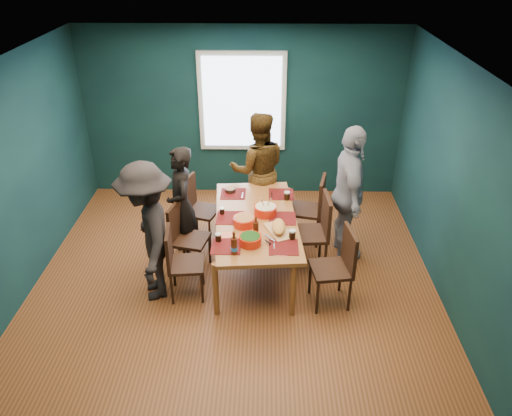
{
  "coord_description": "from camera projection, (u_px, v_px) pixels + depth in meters",
  "views": [
    {
      "loc": [
        0.38,
        -5.04,
        3.9
      ],
      "look_at": [
        0.26,
        0.27,
        0.91
      ],
      "focal_mm": 35.0,
      "sensor_mm": 36.0,
      "label": 1
    }
  ],
  "objects": [
    {
      "name": "person_near_left",
      "position": [
        148.0,
        233.0,
        5.7
      ],
      "size": [
        0.91,
        1.24,
        1.72
      ],
      "primitive_type": "imported",
      "rotation": [
        0.0,
        0.0,
        4.98
      ],
      "color": "black",
      "rests_on": "floor"
    },
    {
      "name": "beer_bottle_b",
      "position": [
        256.0,
        228.0,
        5.8
      ],
      "size": [
        0.07,
        0.07,
        0.25
      ],
      "color": "#41180B",
      "rests_on": "dining_table"
    },
    {
      "name": "napkin_a",
      "position": [
        288.0,
        218.0,
        6.21
      ],
      "size": [
        0.18,
        0.18,
        0.0
      ],
      "primitive_type": "cube",
      "rotation": [
        0.0,
        0.0,
        -0.23
      ],
      "color": "#DF725D",
      "rests_on": "dining_table"
    },
    {
      "name": "chair_right_mid",
      "position": [
        317.0,
        227.0,
        6.31
      ],
      "size": [
        0.49,
        0.49,
        1.03
      ],
      "rotation": [
        0.0,
        0.0,
        0.07
      ],
      "color": "black",
      "rests_on": "floor"
    },
    {
      "name": "cola_glass_c",
      "position": [
        287.0,
        195.0,
        6.6
      ],
      "size": [
        0.08,
        0.08,
        0.11
      ],
      "color": "black",
      "rests_on": "dining_table"
    },
    {
      "name": "chair_left_near",
      "position": [
        178.0,
        258.0,
        5.83
      ],
      "size": [
        0.45,
        0.45,
        0.91
      ],
      "rotation": [
        0.0,
        0.0,
        0.1
      ],
      "color": "black",
      "rests_on": "floor"
    },
    {
      "name": "beer_bottle_a",
      "position": [
        234.0,
        246.0,
        5.47
      ],
      "size": [
        0.08,
        0.08,
        0.28
      ],
      "color": "#41180B",
      "rests_on": "dining_table"
    },
    {
      "name": "chair_left_mid",
      "position": [
        184.0,
        233.0,
        6.29
      ],
      "size": [
        0.5,
        0.5,
        0.93
      ],
      "rotation": [
        0.0,
        0.0,
        -0.22
      ],
      "color": "black",
      "rests_on": "floor"
    },
    {
      "name": "napkin_b",
      "position": [
        227.0,
        235.0,
        5.85
      ],
      "size": [
        0.17,
        0.17,
        0.0
      ],
      "primitive_type": "cube",
      "rotation": [
        0.0,
        0.0,
        0.29
      ],
      "color": "#DF725D",
      "rests_on": "dining_table"
    },
    {
      "name": "bowl_herbs",
      "position": [
        250.0,
        240.0,
        5.66
      ],
      "size": [
        0.26,
        0.26,
        0.11
      ],
      "color": "red",
      "rests_on": "dining_table"
    },
    {
      "name": "bowl_salad",
      "position": [
        244.0,
        221.0,
        6.02
      ],
      "size": [
        0.27,
        0.27,
        0.11
      ],
      "color": "red",
      "rests_on": "dining_table"
    },
    {
      "name": "cola_glass_a",
      "position": [
        218.0,
        237.0,
        5.72
      ],
      "size": [
        0.07,
        0.07,
        0.1
      ],
      "color": "black",
      "rests_on": "dining_table"
    },
    {
      "name": "person_right",
      "position": [
        349.0,
        194.0,
        6.41
      ],
      "size": [
        0.48,
        1.08,
        1.82
      ],
      "primitive_type": "imported",
      "rotation": [
        0.0,
        0.0,
        1.61
      ],
      "color": "white",
      "rests_on": "floor"
    },
    {
      "name": "cola_glass_b",
      "position": [
        292.0,
        234.0,
        5.76
      ],
      "size": [
        0.08,
        0.08,
        0.11
      ],
      "color": "black",
      "rests_on": "dining_table"
    },
    {
      "name": "chair_right_far",
      "position": [
        313.0,
        205.0,
        6.88
      ],
      "size": [
        0.52,
        0.52,
        0.97
      ],
      "rotation": [
        0.0,
        0.0,
        -0.21
      ],
      "color": "black",
      "rests_on": "floor"
    },
    {
      "name": "chair_left_far",
      "position": [
        196.0,
        204.0,
        6.92
      ],
      "size": [
        0.53,
        0.53,
        0.94
      ],
      "rotation": [
        0.0,
        0.0,
        -0.3
      ],
      "color": "black",
      "rests_on": "floor"
    },
    {
      "name": "room",
      "position": [
        234.0,
        174.0,
        5.87
      ],
      "size": [
        5.01,
        5.01,
        2.71
      ],
      "color": "brown",
      "rests_on": "ground"
    },
    {
      "name": "dining_table",
      "position": [
        256.0,
        223.0,
        6.23
      ],
      "size": [
        1.14,
        2.05,
        0.75
      ],
      "rotation": [
        0.0,
        0.0,
        0.08
      ],
      "color": "#9D582F",
      "rests_on": "floor"
    },
    {
      "name": "small_bowl",
      "position": [
        230.0,
        190.0,
        6.8
      ],
      "size": [
        0.14,
        0.14,
        0.06
      ],
      "color": "black",
      "rests_on": "dining_table"
    },
    {
      "name": "person_far_left",
      "position": [
        182.0,
        205.0,
        6.43
      ],
      "size": [
        0.51,
        0.65,
        1.57
      ],
      "primitive_type": "imported",
      "rotation": [
        0.0,
        0.0,
        4.98
      ],
      "color": "black",
      "rests_on": "floor"
    },
    {
      "name": "cutting_board",
      "position": [
        279.0,
        228.0,
        5.9
      ],
      "size": [
        0.38,
        0.56,
        0.12
      ],
      "rotation": [
        0.0,
        0.0,
        0.41
      ],
      "color": "tan",
      "rests_on": "dining_table"
    },
    {
      "name": "cola_glass_d",
      "position": [
        222.0,
        211.0,
        6.26
      ],
      "size": [
        0.06,
        0.06,
        0.09
      ],
      "color": "black",
      "rests_on": "dining_table"
    },
    {
      "name": "person_back",
      "position": [
        258.0,
        170.0,
        7.18
      ],
      "size": [
        0.9,
        0.73,
        1.71
      ],
      "primitive_type": "imported",
      "rotation": [
        0.0,
        0.0,
        3.25
      ],
      "color": "black",
      "rests_on": "floor"
    },
    {
      "name": "napkin_c",
      "position": [
        281.0,
        253.0,
        5.54
      ],
      "size": [
        0.15,
        0.15,
        0.0
      ],
      "primitive_type": "cube",
      "rotation": [
        0.0,
        0.0,
        -0.08
      ],
      "color": "#DF725D",
      "rests_on": "dining_table"
    },
    {
      "name": "chair_right_near",
      "position": [
        339.0,
        262.0,
        5.7
      ],
      "size": [
        0.5,
        0.5,
        0.97
      ],
      "rotation": [
        0.0,
        0.0,
        0.15
      ],
      "color": "black",
      "rests_on": "floor"
    },
    {
      "name": "bowl_dumpling",
      "position": [
        265.0,
        210.0,
        6.25
      ],
      "size": [
        0.28,
        0.28,
        0.26
      ],
      "color": "red",
      "rests_on": "dining_table"
    }
  ]
}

